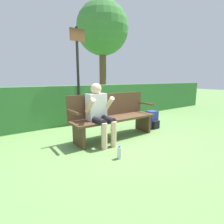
{
  "coord_description": "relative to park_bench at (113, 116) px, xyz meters",
  "views": [
    {
      "loc": [
        -2.17,
        -2.92,
        1.26
      ],
      "look_at": [
        -0.15,
        -0.1,
        0.6
      ],
      "focal_mm": 28.0,
      "sensor_mm": 36.0,
      "label": 1
    }
  ],
  "objects": [
    {
      "name": "backpack",
      "position": [
        1.26,
        -0.01,
        -0.26
      ],
      "size": [
        0.27,
        0.3,
        0.44
      ],
      "color": "#283893",
      "rests_on": "ground"
    },
    {
      "name": "water_bottle",
      "position": [
        -0.55,
        -0.94,
        -0.38
      ],
      "size": [
        0.07,
        0.07,
        0.21
      ],
      "color": "silver",
      "rests_on": "ground"
    },
    {
      "name": "signpost",
      "position": [
        -0.14,
        1.39,
        1.02
      ],
      "size": [
        0.41,
        0.09,
        2.56
      ],
      "color": "black",
      "rests_on": "ground"
    },
    {
      "name": "ground_plane",
      "position": [
        0.0,
        -0.08,
        -0.47
      ],
      "size": [
        40.0,
        40.0,
        0.0
      ],
      "primitive_type": "plane",
      "color": "#668E4C"
    },
    {
      "name": "park_bench",
      "position": [
        0.0,
        0.0,
        0.0
      ],
      "size": [
        1.93,
        0.51,
        0.95
      ],
      "color": "#513823",
      "rests_on": "ground"
    },
    {
      "name": "hedge_back",
      "position": [
        0.0,
        1.67,
        0.06
      ],
      "size": [
        12.0,
        0.43,
        1.07
      ],
      "color": "#337033",
      "rests_on": "ground"
    },
    {
      "name": "tree",
      "position": [
        2.74,
        4.67,
        3.15
      ],
      "size": [
        2.54,
        2.54,
        4.94
      ],
      "color": "brown",
      "rests_on": "ground"
    },
    {
      "name": "person_seated",
      "position": [
        -0.43,
        -0.14,
        0.18
      ],
      "size": [
        0.51,
        0.61,
        1.18
      ],
      "color": "silver",
      "rests_on": "ground"
    }
  ]
}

